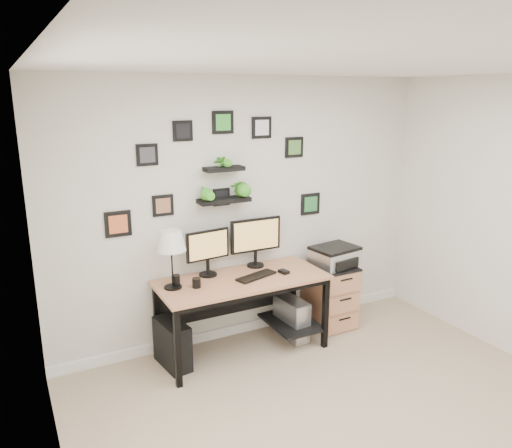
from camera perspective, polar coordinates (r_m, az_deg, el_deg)
room at (r=5.37m, az=-0.77°, el=-11.56°), size 4.00×4.00×4.00m
desk at (r=4.79m, az=-1.38°, el=-7.40°), size 1.60×0.70×0.75m
monitor_left at (r=4.70m, az=-5.54°, el=-2.90°), size 0.44×0.19×0.45m
monitor_right at (r=4.92m, az=-0.03°, el=-1.63°), size 0.53×0.17×0.49m
keyboard at (r=4.72m, az=0.03°, el=-5.98°), size 0.44×0.25×0.02m
mouse at (r=4.83m, az=3.18°, el=-5.46°), size 0.09×0.12×0.03m
table_lamp at (r=4.40m, az=-9.69°, el=-2.06°), size 0.26×0.26×0.53m
mug at (r=4.50m, az=-6.82°, el=-6.70°), size 0.08×0.08×0.09m
pen_cup at (r=4.57m, az=-9.14°, el=-6.36°), size 0.08×0.08×0.10m
pc_tower_black at (r=4.74m, az=-9.54°, el=-13.36°), size 0.25×0.45×0.43m
pc_tower_grey at (r=5.18m, az=4.10°, el=-10.72°), size 0.21×0.43×0.42m
file_cabinet at (r=5.45m, az=8.48°, el=-8.02°), size 0.43×0.53×0.67m
printer at (r=5.29m, az=8.99°, el=-3.67°), size 0.50×0.43×0.21m
wall_decor at (r=4.70m, az=-3.74°, el=5.32°), size 2.24×0.18×1.09m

